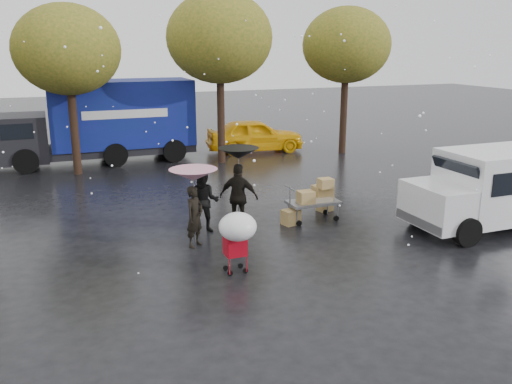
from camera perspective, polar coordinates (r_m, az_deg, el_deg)
name	(u,v)px	position (r m, az deg, el deg)	size (l,w,h in m)	color
ground	(247,247)	(13.89, -0.91, -5.83)	(90.00, 90.00, 0.00)	black
person_pink	(195,217)	(13.79, -6.47, -2.59)	(0.58, 0.38, 1.58)	black
person_middle	(204,202)	(14.79, -5.49, -1.02)	(0.84, 0.66, 1.73)	black
person_black	(239,197)	(14.96, -1.82, -0.51)	(1.09, 0.45, 1.86)	black
umbrella_pink	(193,175)	(13.50, -6.61, 1.79)	(1.21, 1.21, 2.03)	#4C4C4C
umbrella_black	(238,153)	(14.67, -1.86, 4.08)	(1.12, 1.12, 2.31)	#4C4C4C
vendor_cart	(316,196)	(15.86, 6.34, -0.44)	(1.52, 0.80, 1.27)	slate
shopping_cart	(237,230)	(11.93, -1.99, -4.01)	(0.84, 0.84, 1.46)	#AF0A18
white_van	(497,187)	(16.53, 24.07, 0.50)	(4.91, 2.18, 2.20)	white
blue_truck	(102,122)	(24.43, -15.87, 7.12)	(8.30, 2.60, 3.50)	navy
box_ground_near	(291,217)	(15.57, 3.68, -2.65)	(0.48, 0.38, 0.43)	olive
box_ground_far	(325,205)	(16.93, 7.26, -1.39)	(0.45, 0.35, 0.35)	olive
yellow_taxi	(255,135)	(26.01, -0.12, 6.00)	(1.85, 4.60, 1.57)	yellow
tree_row	(148,43)	(22.51, -11.32, 15.10)	(21.60, 4.40, 7.12)	black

